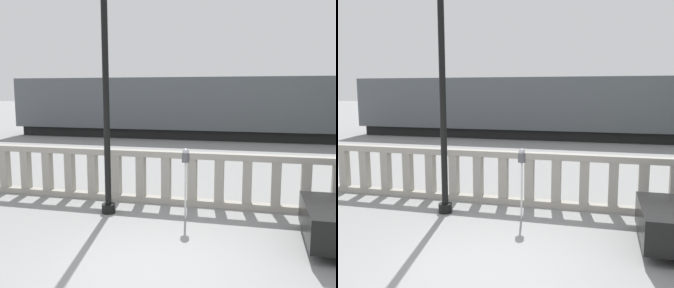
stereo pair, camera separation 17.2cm
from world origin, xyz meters
TOP-DOWN VIEW (x-y plane):
  - ground_plane at (0.00, 0.00)m, footprint 160.00×160.00m
  - balustrade at (0.00, 3.38)m, footprint 13.04×0.24m
  - lamppost at (-1.66, 2.40)m, footprint 0.44×0.44m
  - parking_meter at (0.03, 2.42)m, footprint 0.16×0.16m
  - train_near at (2.67, 15.69)m, footprint 29.80×2.65m

SIDE VIEW (x-z plane):
  - ground_plane at x=0.00m, z-range 0.00..0.00m
  - balustrade at x=0.00m, z-range 0.00..1.23m
  - parking_meter at x=0.03m, z-range 0.43..1.89m
  - train_near at x=2.67m, z-range -0.22..3.71m
  - lamppost at x=-1.66m, z-range 0.83..6.34m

